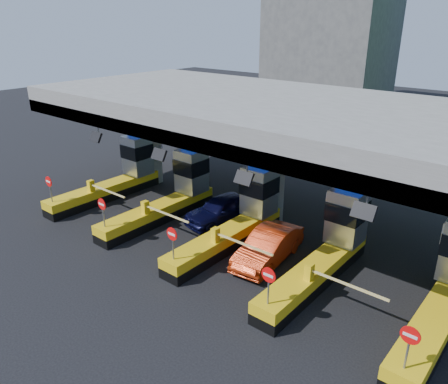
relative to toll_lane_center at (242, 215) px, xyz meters
The scene contains 9 objects.
ground 1.42m from the toll_lane_center, 90.42° to the right, with size 120.00×120.00×0.00m, color black.
toll_canopy 5.40m from the toll_lane_center, 90.02° to the left, with size 28.00×12.09×7.00m.
toll_lane_far_left 10.00m from the toll_lane_center, behind, with size 4.43×8.00×4.16m.
toll_lane_left 5.00m from the toll_lane_center, behind, with size 4.43×8.00×4.16m.
toll_lane_center is the anchor object (origin of this frame).
toll_lane_right 5.00m from the toll_lane_center, ahead, with size 4.43×8.00×4.16m.
bg_building_concrete 39.11m from the toll_lane_center, 111.40° to the left, with size 14.00×10.00×18.00m, color #4C4C49.
van 2.43m from the toll_lane_center, 154.36° to the left, with size 1.87×4.65×1.58m, color black.
red_car 2.58m from the toll_lane_center, 21.81° to the right, with size 1.61×4.62×1.52m, color #AD2B0D.
Camera 1 is at (12.37, -15.99, 10.90)m, focal length 35.00 mm.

